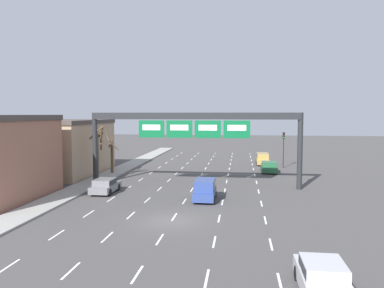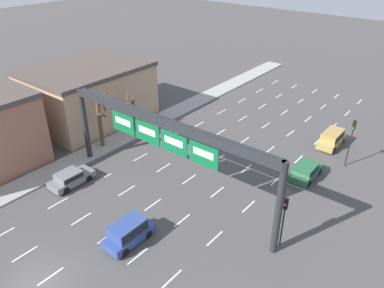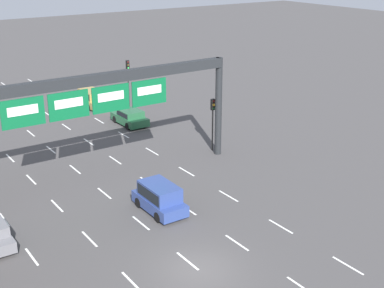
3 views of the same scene
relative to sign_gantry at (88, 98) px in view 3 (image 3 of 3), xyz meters
name	(u,v)px [view 3 (image 3 of 3)]	position (x,y,z in m)	size (l,w,h in m)	color
ground_plane	(198,270)	(0.00, -12.62, -6.22)	(220.00, 220.00, 0.00)	#474444
lane_dashes	(89,181)	(0.00, 0.88, -6.21)	(13.32, 67.00, 0.01)	white
sign_gantry	(88,98)	(0.00, 0.00, 0.00)	(21.93, 0.70, 7.72)	#232628
suv_blue	(160,197)	(1.73, -5.95, -5.21)	(1.84, 3.97, 1.83)	navy
car_green	(130,117)	(8.48, 10.60, -5.45)	(1.97, 4.20, 1.44)	#235B38
suv_gold	(91,97)	(8.10, 18.37, -5.26)	(1.85, 4.40, 1.73)	#A88947
traffic_light_near_gantry	(128,75)	(10.79, 15.13, -2.65)	(0.30, 0.35, 5.03)	black
traffic_light_mid_block	(213,114)	(10.79, 0.88, -3.13)	(0.30, 0.35, 4.30)	black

